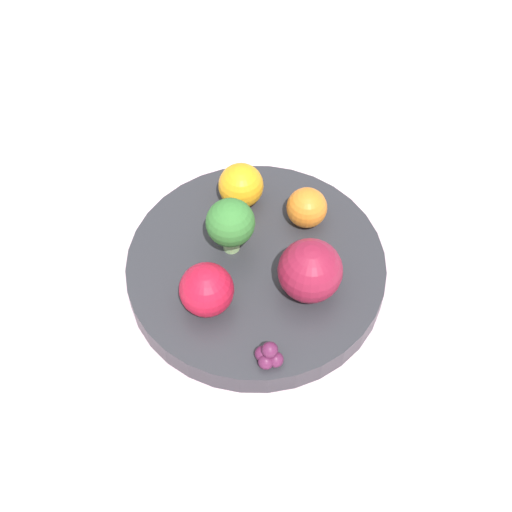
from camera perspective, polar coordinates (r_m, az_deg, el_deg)
name	(u,v)px	position (r m, az deg, el deg)	size (l,w,h in m)	color
ground_plane	(256,287)	(0.77, 0.00, -2.49)	(6.00, 6.00, 0.00)	gray
table_surface	(256,282)	(0.76, 0.00, -2.08)	(1.20, 1.20, 0.02)	silver
bowl	(256,269)	(0.75, 0.00, -1.07)	(0.27, 0.27, 0.03)	#2D2D33
broccoli	(230,224)	(0.71, -2.06, 2.60)	(0.05, 0.05, 0.07)	#99C17A
apple_red	(310,271)	(0.69, 4.35, -1.18)	(0.06, 0.06, 0.06)	maroon
apple_green	(207,290)	(0.68, -3.98, -2.71)	(0.05, 0.05, 0.05)	#B7142D
orange_front	(241,186)	(0.77, -1.22, 5.66)	(0.05, 0.05, 0.05)	orange
orange_back	(307,208)	(0.75, 4.09, 3.88)	(0.04, 0.04, 0.04)	orange
grape_cluster	(269,355)	(0.67, 1.03, -7.91)	(0.03, 0.03, 0.03)	#5B1E42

